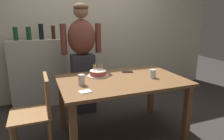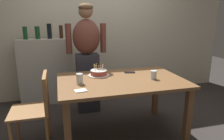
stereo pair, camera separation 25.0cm
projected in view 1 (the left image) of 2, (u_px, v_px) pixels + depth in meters
name	position (u px, v px, depth m)	size (l,w,h in m)	color
ground_plane	(121.00, 133.00, 2.67)	(10.00, 10.00, 0.00)	#332D2B
back_wall	(88.00, 26.00, 3.74)	(5.20, 0.10, 2.60)	beige
dining_table	(122.00, 87.00, 2.51)	(1.50, 0.96, 0.74)	brown
birthday_cake	(98.00, 73.00, 2.59)	(0.27, 0.27, 0.15)	white
water_glass_near	(82.00, 80.00, 2.26)	(0.08, 0.08, 0.12)	silver
water_glass_far	(153.00, 74.00, 2.52)	(0.07, 0.07, 0.10)	silver
cell_phone	(128.00, 72.00, 2.78)	(0.14, 0.07, 0.01)	black
napkin_stack	(85.00, 92.00, 2.06)	(0.12, 0.09, 0.01)	white
person_man_bearded	(82.00, 58.00, 3.08)	(0.61, 0.27, 1.66)	#33333D
dining_chair	(39.00, 109.00, 2.20)	(0.42, 0.42, 0.87)	olive
shelf_cabinet	(39.00, 73.00, 3.41)	(0.88, 0.30, 1.36)	beige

